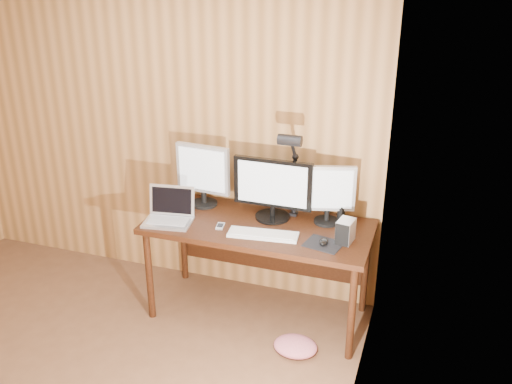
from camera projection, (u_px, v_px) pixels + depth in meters
The scene contains 13 objects.
desk at pixel (261, 235), 4.14m from camera, with size 1.60×0.70×0.75m.
monitor_center at pixel (273, 188), 4.03m from camera, with size 0.58×0.25×0.45m.
monitor_left at pixel (203, 173), 4.23m from camera, with size 0.42×0.20×0.48m.
monitor_right at pixel (328, 193), 3.96m from camera, with size 0.37×0.18×0.43m.
laptop at pixel (170, 213), 4.07m from camera, with size 0.37×0.30×0.24m.
keyboard at pixel (263, 234), 3.86m from camera, with size 0.49×0.20×0.02m.
mousepad at pixel (324, 244), 3.76m from camera, with size 0.24×0.20×0.00m, color black.
mouse at pixel (324, 241), 3.75m from camera, with size 0.06×0.10×0.04m, color black.
hard_drive at pixel (345, 231), 3.76m from camera, with size 0.12×0.16×0.16m.
phone at pixel (220, 226), 3.99m from camera, with size 0.07×0.11×0.01m.
speaker at pixel (341, 214), 4.03m from camera, with size 0.05×0.05×0.13m, color black.
desk_lamp at pixel (292, 163), 3.92m from camera, with size 0.16×0.23×0.70m.
fabric_pile at pixel (295, 346), 3.89m from camera, with size 0.30×0.25×0.10m, color #CA616F, non-canonical shape.
Camera 1 is at (2.06, -1.80, 2.55)m, focal length 40.00 mm.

